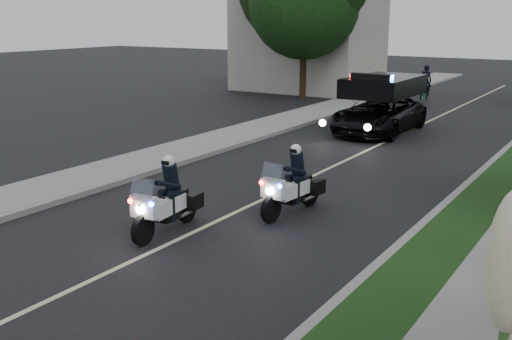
{
  "coord_description": "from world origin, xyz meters",
  "views": [
    {
      "loc": [
        7.78,
        -7.98,
        4.55
      ],
      "look_at": [
        0.33,
        3.73,
        1.0
      ],
      "focal_mm": 42.76,
      "sensor_mm": 36.0,
      "label": 1
    }
  ],
  "objects": [
    {
      "name": "cyclist",
      "position": [
        -2.32,
        25.16,
        0.0
      ],
      "size": [
        0.65,
        0.47,
        1.7
      ],
      "primitive_type": "imported",
      "rotation": [
        0.0,
        0.0,
        3.24
      ],
      "color": "black",
      "rests_on": "ground"
    },
    {
      "name": "police_moto_right",
      "position": [
        1.14,
        4.01,
        0.0
      ],
      "size": [
        0.85,
        1.99,
        1.65
      ],
      "primitive_type": null,
      "rotation": [
        0.0,
        0.0,
        -0.09
      ],
      "color": "white",
      "rests_on": "ground"
    },
    {
      "name": "grass_verge",
      "position": [
        4.8,
        10.0,
        0.08
      ],
      "size": [
        1.2,
        60.0,
        0.16
      ],
      "primitive_type": "cube",
      "color": "#193814",
      "rests_on": "ground"
    },
    {
      "name": "tree_left_far",
      "position": [
        -9.87,
        24.44,
        0.0
      ],
      "size": [
        8.68,
        8.68,
        12.01
      ],
      "primitive_type": null,
      "rotation": [
        0.0,
        0.0,
        -0.23
      ],
      "color": "black",
      "rests_on": "ground"
    },
    {
      "name": "police_suv",
      "position": [
        -0.92,
        14.75,
        0.0
      ],
      "size": [
        2.46,
        5.29,
        2.57
      ],
      "primitive_type": "imported",
      "rotation": [
        0.0,
        0.0,
        0.0
      ],
      "color": "black",
      "rests_on": "ground"
    },
    {
      "name": "ground",
      "position": [
        0.0,
        0.0,
        0.0
      ],
      "size": [
        120.0,
        120.0,
        0.0
      ],
      "primitive_type": "plane",
      "color": "black",
      "rests_on": "ground"
    },
    {
      "name": "lane_marking",
      "position": [
        0.0,
        10.0,
        0.0
      ],
      "size": [
        0.12,
        50.0,
        0.01
      ],
      "primitive_type": "cube",
      "color": "#BFB78C",
      "rests_on": "ground"
    },
    {
      "name": "building_far",
      "position": [
        -10.0,
        26.0,
        3.5
      ],
      "size": [
        8.0,
        6.0,
        7.0
      ],
      "primitive_type": "cube",
      "color": "#A8A396",
      "rests_on": "ground"
    },
    {
      "name": "curb_right",
      "position": [
        4.1,
        10.0,
        0.07
      ],
      "size": [
        0.2,
        60.0,
        0.15
      ],
      "primitive_type": "cube",
      "color": "gray",
      "rests_on": "ground"
    },
    {
      "name": "curb_left",
      "position": [
        -4.1,
        10.0,
        0.07
      ],
      "size": [
        0.2,
        60.0,
        0.15
      ],
      "primitive_type": "cube",
      "color": "gray",
      "rests_on": "ground"
    },
    {
      "name": "sidewalk_left",
      "position": [
        -5.2,
        10.0,
        0.08
      ],
      "size": [
        2.0,
        60.0,
        0.16
      ],
      "primitive_type": "cube",
      "color": "gray",
      "rests_on": "ground"
    },
    {
      "name": "bicycle",
      "position": [
        -2.32,
        25.16,
        0.0
      ],
      "size": [
        0.68,
        1.73,
        0.89
      ],
      "primitive_type": "imported",
      "rotation": [
        0.0,
        0.0,
        0.05
      ],
      "color": "black",
      "rests_on": "ground"
    },
    {
      "name": "police_moto_left",
      "position": [
        -0.49,
        1.45,
        0.0
      ],
      "size": [
        0.89,
        2.03,
        1.68
      ],
      "primitive_type": null,
      "rotation": [
        0.0,
        0.0,
        0.1
      ],
      "color": "silver",
      "rests_on": "ground"
    },
    {
      "name": "tree_left_near",
      "position": [
        -8.13,
        21.81,
        0.0
      ],
      "size": [
        7.73,
        7.73,
        9.96
      ],
      "primitive_type": null,
      "rotation": [
        0.0,
        0.0,
        0.37
      ],
      "color": "#183D14",
      "rests_on": "ground"
    }
  ]
}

